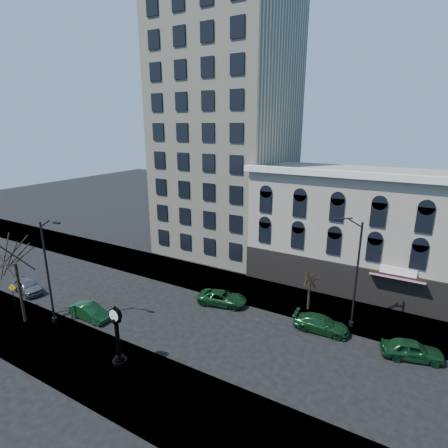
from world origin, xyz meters
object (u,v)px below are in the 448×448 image
Objects in this scene: car_near_a at (27,286)px; street_clock at (118,338)px; car_near_b at (90,312)px; warning_sign at (13,291)px; street_lamp_near at (49,245)px.

street_clock is at bearing -92.27° from car_near_a.
car_near_a is at bearing 89.30° from car_near_b.
car_near_a is at bearing 108.37° from warning_sign.
street_clock is 16.93m from car_near_a.
car_near_a is (-16.51, 3.45, -1.45)m from street_clock.
street_lamp_near is 8.31m from warning_sign.
warning_sign reaches higher than car_near_b.
street_lamp_near is 2.36× the size of car_near_b.
street_lamp_near is at bearing 171.33° from street_clock.
street_clock reaches higher than warning_sign.
car_near_b is (1.33, 1.98, -6.61)m from street_lamp_near.
street_lamp_near reaches higher than warning_sign.
street_lamp_near is 10.78m from car_near_a.
car_near_a reaches higher than car_near_b.
street_lamp_near is at bearing -95.62° from car_near_a.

